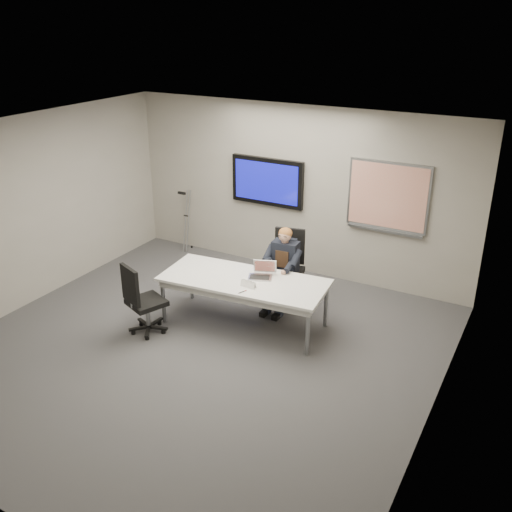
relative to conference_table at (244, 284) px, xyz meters
The scene contains 15 objects.
floor 1.14m from the conference_table, 102.52° to the right, with size 6.00×6.00×0.02m, color #3C3C3F.
ceiling 2.37m from the conference_table, 102.52° to the right, with size 6.00×6.00×0.02m, color white.
wall_back 2.22m from the conference_table, 95.67° to the left, with size 6.00×0.02×2.80m, color gray.
wall_left 3.42m from the conference_table, 163.87° to the right, with size 0.02×6.00×2.80m, color gray.
wall_right 3.04m from the conference_table, 18.35° to the right, with size 0.02×6.00×2.80m, color gray.
conference_table is the anchor object (origin of this frame).
tv_display 2.31m from the conference_table, 109.27° to the left, with size 1.30×0.09×0.80m.
whiteboard 2.61m from the conference_table, 56.66° to the left, with size 1.25×0.08×1.10m.
office_chair_far 0.97m from the conference_table, 76.29° to the left, with size 0.65×0.65×1.13m.
office_chair_near 1.42m from the conference_table, 141.46° to the right, with size 0.64×0.64×1.04m.
seated_person 0.71m from the conference_table, 70.58° to the left, with size 0.40×0.68×1.24m.
crutch 2.97m from the conference_table, 140.65° to the left, with size 0.16×0.30×1.19m, color #A2A5A9, non-canonical shape.
laptop 0.30m from the conference_table, 47.29° to the left, with size 0.38×0.41×0.23m.
name_tent 0.28m from the conference_table, 46.34° to the right, with size 0.22×0.06×0.09m, color white, non-canonical shape.
pen 0.41m from the conference_table, 62.89° to the right, with size 0.01×0.01×0.13m, color black.
Camera 1 is at (3.78, -5.22, 4.12)m, focal length 40.00 mm.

